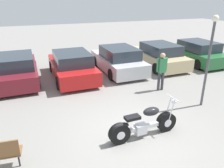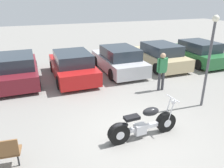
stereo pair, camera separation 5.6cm
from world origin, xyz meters
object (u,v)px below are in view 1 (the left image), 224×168
at_px(parked_car_maroon, 16,69).
at_px(parked_car_green, 196,52).
at_px(parked_car_red, 72,66).
at_px(parked_car_silver, 118,60).
at_px(person_standing, 162,68).
at_px(parked_car_champagne, 158,56).
at_px(lamp_post, 210,52).
at_px(motorcycle, 143,125).

distance_m(parked_car_maroon, parked_car_green, 10.47).
distance_m(parked_car_red, parked_car_silver, 2.62).
height_order(parked_car_red, person_standing, person_standing).
xyz_separation_m(parked_car_red, parked_car_silver, (2.62, 0.21, 0.00)).
bearing_deg(parked_car_champagne, parked_car_maroon, 178.86).
xyz_separation_m(parked_car_maroon, parked_car_champagne, (7.85, -0.16, 0.00)).
distance_m(parked_car_maroon, parked_car_silver, 5.23).
xyz_separation_m(parked_car_red, lamp_post, (4.01, -4.78, 1.45)).
relative_size(parked_car_silver, parked_car_green, 1.00).
bearing_deg(lamp_post, motorcycle, -162.05).
bearing_deg(person_standing, parked_car_champagne, 59.42).
bearing_deg(parked_car_red, parked_car_green, 0.49).
relative_size(parked_car_red, parked_car_champagne, 1.00).
relative_size(parked_car_maroon, parked_car_champagne, 1.00).
bearing_deg(parked_car_maroon, parked_car_red, -8.96).
bearing_deg(parked_car_silver, person_standing, -77.15).
distance_m(motorcycle, parked_car_maroon, 7.14).
bearing_deg(person_standing, parked_car_red, 138.51).
distance_m(parked_car_champagne, lamp_post, 5.38).
height_order(motorcycle, parked_car_red, parked_car_red).
bearing_deg(parked_car_champagne, lamp_post, -103.57).
bearing_deg(motorcycle, person_standing, 49.37).
distance_m(parked_car_maroon, parked_car_red, 2.65).
relative_size(motorcycle, person_standing, 1.31).
xyz_separation_m(motorcycle, parked_car_maroon, (-3.51, 6.21, 0.24)).
relative_size(parked_car_champagne, parked_car_green, 1.00).
bearing_deg(parked_car_champagne, motorcycle, -125.62).
bearing_deg(parked_car_champagne, parked_car_red, -177.20).
xyz_separation_m(parked_car_green, lamp_post, (-3.83, -4.85, 1.45)).
height_order(parked_car_green, lamp_post, lamp_post).
bearing_deg(parked_car_maroon, parked_car_green, -1.89).
distance_m(parked_car_silver, person_standing, 3.26).
distance_m(parked_car_red, person_standing, 4.47).
distance_m(parked_car_red, parked_car_champagne, 5.24).
height_order(parked_car_silver, parked_car_champagne, same).
relative_size(motorcycle, parked_car_red, 0.52).
bearing_deg(parked_car_maroon, person_standing, -29.47).
bearing_deg(lamp_post, person_standing, 110.26).
xyz_separation_m(parked_car_red, parked_car_green, (7.85, 0.07, 0.00)).
relative_size(parked_car_champagne, person_standing, 2.50).
height_order(motorcycle, lamp_post, lamp_post).
bearing_deg(lamp_post, parked_car_red, 129.99).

